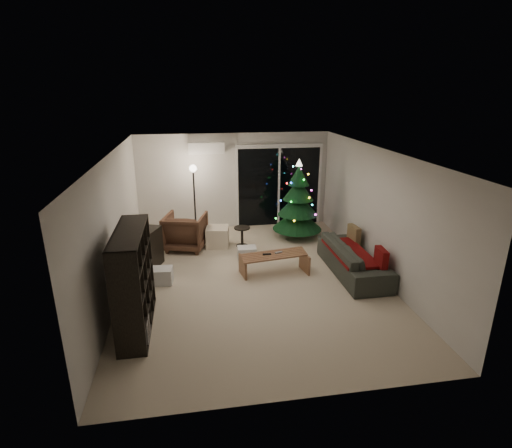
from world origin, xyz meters
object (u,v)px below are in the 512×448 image
Objects in this scene: armchair at (185,231)px; coffee_table at (274,264)px; media_cabinet at (138,255)px; bookshelf at (120,282)px; christmas_tree at (298,199)px; sofa at (354,259)px.

armchair reaches higher than coffee_table.
bookshelf is at bearing -68.75° from media_cabinet.
bookshelf is 1.20× the size of coffee_table.
christmas_tree is (1.00, 1.97, 0.78)m from coffee_table.
bookshelf reaches higher than armchair.
media_cabinet is 4.04m from christmas_tree.
media_cabinet is 0.99× the size of coffee_table.
media_cabinet reaches higher than sofa.
christmas_tree is (3.70, 1.52, 0.58)m from media_cabinet.
armchair is 2.43m from coffee_table.
media_cabinet reaches higher than coffee_table.
bookshelf reaches higher than media_cabinet.
media_cabinet is 2.75m from coffee_table.
christmas_tree is at bearing 29.86° from bookshelf.
media_cabinet is 0.67× the size of christmas_tree.
coffee_table is at bearing -116.91° from christmas_tree.
armchair is 2.83m from christmas_tree.
bookshelf is at bearing -159.37° from coffee_table.
sofa is (3.36, -1.89, -0.11)m from armchair.
christmas_tree is (-0.60, 2.19, 0.68)m from sofa.
sofa is 1.61m from coffee_table.
coffee_table is (1.76, -1.66, -0.21)m from armchair.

